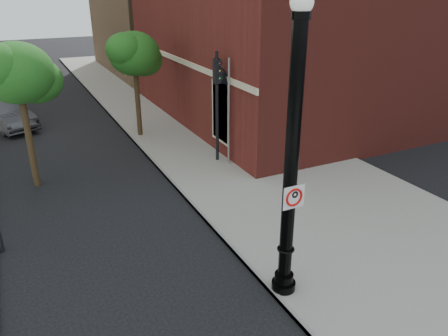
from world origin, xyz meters
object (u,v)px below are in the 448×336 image
lamppost (291,173)px  parked_car (4,114)px  traffic_signal_right (217,90)px  no_parking_sign (294,197)px

lamppost → parked_car: 18.75m
parked_car → traffic_signal_right: size_ratio=1.00×
parked_car → traffic_signal_right: bearing=-70.8°
lamppost → traffic_signal_right: 8.71m
lamppost → parked_car: size_ratio=1.51×
lamppost → traffic_signal_right: size_ratio=1.50×
lamppost → traffic_signal_right: bearing=75.2°
no_parking_sign → traffic_signal_right: bearing=74.3°
lamppost → no_parking_sign: 0.53m
lamppost → no_parking_sign: bearing=-90.7°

